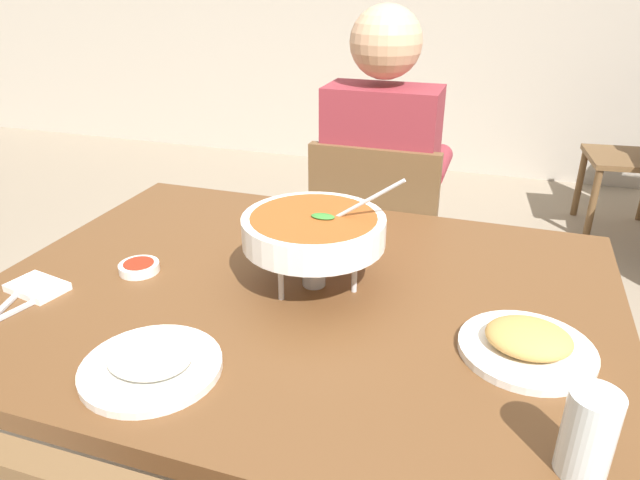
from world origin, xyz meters
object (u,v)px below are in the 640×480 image
drink_glass (587,438)px  rice_plate (150,361)px  diner_main (382,181)px  chair_diner_main (377,248)px  curry_bowl (314,231)px  sauce_dish (139,267)px  appetizer_plate (528,344)px  dining_table_main (299,329)px

drink_glass → rice_plate: bearing=179.9°
drink_glass → diner_main: bearing=114.8°
chair_diner_main → curry_bowl: 0.85m
diner_main → drink_glass: (0.54, -1.16, 0.09)m
curry_bowl → sauce_dish: 0.42m
diner_main → chair_diner_main: bearing=-90.0°
diner_main → drink_glass: 1.28m
rice_plate → diner_main: bearing=83.1°
curry_bowl → appetizer_plate: size_ratio=1.39×
diner_main → curry_bowl: 0.80m
drink_glass → curry_bowl: bearing=144.0°
rice_plate → appetizer_plate: 0.66m
sauce_dish → drink_glass: size_ratio=0.69×
diner_main → drink_glass: bearing=-65.2°
dining_table_main → sauce_dish: sauce_dish is taller
rice_plate → drink_glass: 0.68m
dining_table_main → diner_main: bearing=90.0°
dining_table_main → curry_bowl: (0.03, 0.03, 0.23)m
diner_main → rice_plate: diner_main is taller
chair_diner_main → sauce_dish: 0.94m
chair_diner_main → appetizer_plate: chair_diner_main is taller
curry_bowl → drink_glass: size_ratio=2.56×
dining_table_main → drink_glass: size_ratio=10.25×
dining_table_main → chair_diner_main: (-0.00, 0.79, -0.16)m
sauce_dish → drink_glass: bearing=-18.5°
curry_bowl → dining_table_main: bearing=-131.2°
dining_table_main → rice_plate: size_ratio=5.55×
dining_table_main → chair_diner_main: chair_diner_main is taller
drink_glass → appetizer_plate: bearing=105.4°
chair_diner_main → diner_main: size_ratio=0.69×
chair_diner_main → diner_main: bearing=90.0°
dining_table_main → rice_plate: rice_plate is taller
dining_table_main → curry_bowl: bearing=48.8°
drink_glass → chair_diner_main: bearing=115.5°
rice_plate → drink_glass: size_ratio=1.85×
chair_diner_main → curry_bowl: bearing=-88.0°
chair_diner_main → rice_plate: bearing=-97.1°
appetizer_plate → sauce_dish: size_ratio=2.67×
appetizer_plate → rice_plate: bearing=-157.2°
dining_table_main → diner_main: size_ratio=1.02×
dining_table_main → diner_main: diner_main is taller
curry_bowl → appetizer_plate: (0.44, -0.11, -0.11)m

